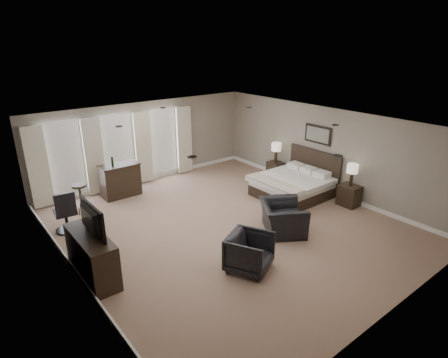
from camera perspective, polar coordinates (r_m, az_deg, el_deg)
room at (r=9.07m, az=0.58°, el=0.20°), size 7.60×8.60×2.64m
window_bay at (r=12.01m, az=-15.71°, el=4.11°), size 5.25×0.20×2.30m
bed at (r=11.17m, az=10.03°, el=0.27°), size 2.00×1.91×1.27m
nightstand_near at (r=11.16m, az=18.53°, el=-2.40°), size 0.45×0.55×0.60m
nightstand_far at (r=12.83m, az=7.80°, el=1.40°), size 0.41×0.50×0.55m
lamp_near at (r=10.95m, az=18.89°, el=0.57°), size 0.31×0.31×0.63m
lamp_far at (r=12.65m, az=7.94°, el=4.00°), size 0.33×0.33×0.67m
wall_art at (r=11.68m, az=14.08°, el=6.60°), size 0.04×0.96×0.56m
dresser at (r=7.93m, az=-19.46°, el=-11.02°), size 0.52×1.60×0.93m
tv at (r=7.67m, az=-19.94°, el=-7.59°), size 0.63×1.10×0.14m
armchair_near at (r=9.22m, az=8.92°, el=-5.10°), size 1.25×1.37×1.01m
armchair_far at (r=7.74m, az=3.92°, el=-10.85°), size 1.11×1.08×0.86m
bar_counter at (r=11.58m, az=-15.51°, el=-0.16°), size 1.15×0.60×1.00m
bar_stool_left at (r=10.83m, az=-20.98°, el=-2.81°), size 0.50×0.50×0.82m
bar_stool_right at (r=11.91m, az=-14.48°, el=0.13°), size 0.53×0.53×0.85m
desk_chair at (r=9.91m, az=-23.07°, el=-4.47°), size 0.60×0.60×1.08m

